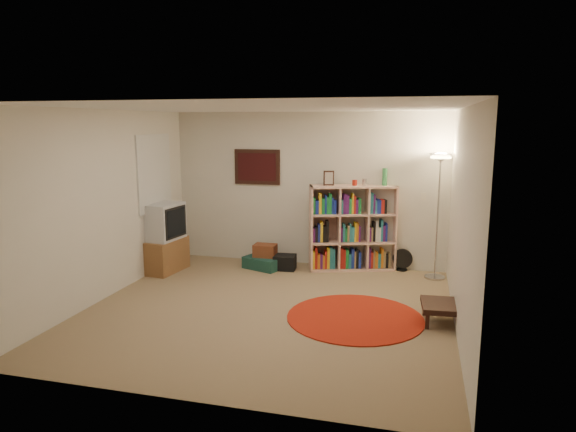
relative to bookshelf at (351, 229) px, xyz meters
name	(u,v)px	position (x,y,z in m)	size (l,w,h in m)	color
room	(265,210)	(-0.81, -2.04, 0.60)	(4.54, 4.54, 2.54)	#866E4E
bookshelf	(351,229)	(0.00, 0.00, 0.00)	(1.41, 0.78, 1.63)	#D9A791
floor_lamp	(440,175)	(1.31, -0.19, 0.91)	(0.43, 0.43, 1.89)	#B2B0B5
floor_fan	(402,260)	(0.82, 0.10, -0.48)	(0.31, 0.18, 0.35)	black
tv_stand	(162,239)	(-2.87, -0.85, -0.13)	(0.61, 0.81, 1.09)	brown
suitcase	(263,263)	(-1.37, -0.33, -0.56)	(0.69, 0.57, 0.19)	#143931
wicker_basket	(265,250)	(-1.34, -0.30, -0.36)	(0.35, 0.25, 0.20)	#602B18
duffel_bag	(285,262)	(-1.01, -0.30, -0.54)	(0.36, 0.31, 0.24)	black
paper_towel	(317,257)	(-0.56, 0.05, -0.52)	(0.15, 0.15, 0.28)	white
red_rug	(355,317)	(0.34, -2.11, -0.65)	(1.65, 1.65, 0.01)	maroon
side_table	(445,307)	(1.38, -2.00, -0.45)	(0.56, 0.56, 0.24)	black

